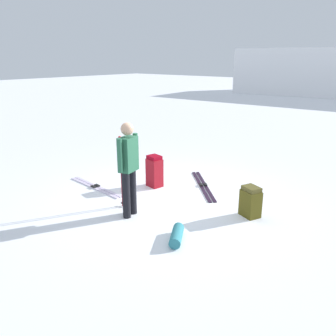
{
  "coord_description": "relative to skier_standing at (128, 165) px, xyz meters",
  "views": [
    {
      "loc": [
        4.05,
        -4.95,
        2.75
      ],
      "look_at": [
        0.0,
        0.0,
        0.7
      ],
      "focal_mm": 37.22,
      "sensor_mm": 36.0,
      "label": 1
    }
  ],
  "objects": [
    {
      "name": "sleeping_mat_rolled",
      "position": [
        1.23,
        -0.2,
        -0.86
      ],
      "size": [
        0.44,
        0.56,
        0.18
      ],
      "primitive_type": "cylinder",
      "rotation": [
        0.0,
        1.57,
        2.11
      ],
      "color": "teal",
      "rests_on": "ground_plane"
    },
    {
      "name": "ski_pair_far",
      "position": [
        -1.6,
        0.51,
        -0.94
      ],
      "size": [
        1.75,
        0.33,
        0.05
      ],
      "color": "silver",
      "rests_on": "ground_plane"
    },
    {
      "name": "backpack_bright",
      "position": [
        -0.64,
        1.4,
        -0.61
      ],
      "size": [
        0.35,
        0.31,
        0.71
      ],
      "color": "maroon",
      "rests_on": "ground_plane"
    },
    {
      "name": "ground_plane",
      "position": [
        0.14,
        0.92,
        -0.95
      ],
      "size": [
        80.0,
        80.0,
        0.0
      ],
      "primitive_type": "plane",
      "color": "white"
    },
    {
      "name": "skier_standing",
      "position": [
        0.0,
        0.0,
        0.0
      ],
      "size": [
        0.28,
        0.56,
        1.7
      ],
      "color": "black",
      "rests_on": "ground_plane"
    },
    {
      "name": "backpack_large_dark",
      "position": [
        1.7,
        1.35,
        -0.68
      ],
      "size": [
        0.41,
        0.37,
        0.56
      ],
      "color": "#4B4412",
      "rests_on": "ground_plane"
    },
    {
      "name": "ski_pair_near",
      "position": [
        0.19,
        2.09,
        -0.94
      ],
      "size": [
        1.46,
        1.44,
        0.05
      ],
      "color": "black",
      "rests_on": "ground_plane"
    },
    {
      "name": "ski_poles_planted_near",
      "position": [
        -0.37,
        0.21,
        -0.19
      ],
      "size": [
        0.15,
        0.09,
        1.38
      ],
      "color": "maroon",
      "rests_on": "ground_plane"
    }
  ]
}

